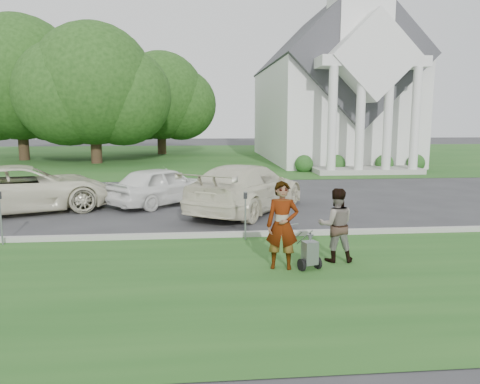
{
  "coord_description": "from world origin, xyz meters",
  "views": [
    {
      "loc": [
        -0.9,
        -11.86,
        3.26
      ],
      "look_at": [
        0.19,
        0.0,
        1.34
      ],
      "focal_mm": 35.0,
      "sensor_mm": 36.0,
      "label": 1
    }
  ],
  "objects": [
    {
      "name": "car_a",
      "position": [
        -6.82,
        4.71,
        0.81
      ],
      "size": [
        6.44,
        4.72,
        1.63
      ],
      "primitive_type": "imported",
      "rotation": [
        0.0,
        0.0,
        1.96
      ],
      "color": "beige",
      "rests_on": "ground"
    },
    {
      "name": "person_right",
      "position": [
        2.2,
        -1.82,
        0.84
      ],
      "size": [
        0.87,
        0.71,
        1.68
      ],
      "primitive_type": "imported",
      "rotation": [
        0.0,
        0.0,
        3.05
      ],
      "color": "#999999",
      "rests_on": "ground"
    },
    {
      "name": "parking_meter_near",
      "position": [
        0.35,
        0.24,
        0.82
      ],
      "size": [
        0.09,
        0.08,
        1.31
      ],
      "color": "gray",
      "rests_on": "ground"
    },
    {
      "name": "grass_strip",
      "position": [
        0.0,
        -3.0,
        0.01
      ],
      "size": [
        80.0,
        7.0,
        0.01
      ],
      "primitive_type": "cube",
      "color": "#204F1B",
      "rests_on": "ground"
    },
    {
      "name": "tree_far",
      "position": [
        -14.01,
        24.99,
        5.69
      ],
      "size": [
        11.64,
        9.2,
        10.73
      ],
      "color": "#332316",
      "rests_on": "ground"
    },
    {
      "name": "church",
      "position": [
        9.0,
        23.11,
        5.94
      ],
      "size": [
        9.19,
        19.0,
        24.1
      ],
      "color": "white",
      "rests_on": "ground"
    },
    {
      "name": "tree_back",
      "position": [
        -4.01,
        29.99,
        4.73
      ],
      "size": [
        9.61,
        7.6,
        8.89
      ],
      "color": "#332316",
      "rests_on": "ground"
    },
    {
      "name": "ground",
      "position": [
        0.0,
        0.0,
        0.0
      ],
      "size": [
        120.0,
        120.0,
        0.0
      ],
      "primitive_type": "plane",
      "color": "#333335",
      "rests_on": "ground"
    },
    {
      "name": "car_b",
      "position": [
        -2.22,
        5.63,
        0.72
      ],
      "size": [
        4.23,
        4.17,
        1.44
      ],
      "primitive_type": "imported",
      "rotation": [
        0.0,
        0.0,
        2.34
      ],
      "color": "white",
      "rests_on": "ground"
    },
    {
      "name": "car_c",
      "position": [
        0.78,
        4.03,
        0.83
      ],
      "size": [
        5.04,
        6.05,
        1.65
      ],
      "primitive_type": "imported",
      "rotation": [
        0.0,
        0.0,
        2.57
      ],
      "color": "beige",
      "rests_on": "ground"
    },
    {
      "name": "person_left",
      "position": [
        0.9,
        -2.22,
        0.95
      ],
      "size": [
        0.77,
        0.59,
        1.9
      ],
      "primitive_type": "imported",
      "rotation": [
        0.0,
        0.0,
        -0.22
      ],
      "color": "#999999",
      "rests_on": "ground"
    },
    {
      "name": "curb",
      "position": [
        0.0,
        0.55,
        0.07
      ],
      "size": [
        80.0,
        0.18,
        0.15
      ],
      "primitive_type": "cube",
      "color": "#9E9E93",
      "rests_on": "ground"
    },
    {
      "name": "striping_cart",
      "position": [
        1.47,
        -2.36,
        0.37
      ],
      "size": [
        0.64,
        0.98,
        0.85
      ],
      "rotation": [
        0.0,
        0.0,
        0.31
      ],
      "color": "black",
      "rests_on": "ground"
    },
    {
      "name": "church_lawn",
      "position": [
        0.0,
        27.0,
        0.01
      ],
      "size": [
        80.0,
        30.0,
        0.01
      ],
      "primitive_type": "cube",
      "color": "#204F1B",
      "rests_on": "ground"
    },
    {
      "name": "tree_left",
      "position": [
        -8.01,
        21.99,
        5.11
      ],
      "size": [
        10.63,
        8.4,
        9.71
      ],
      "color": "#332316",
      "rests_on": "ground"
    },
    {
      "name": "parking_meter_far",
      "position": [
        -5.9,
        0.27,
        0.89
      ],
      "size": [
        0.1,
        0.09,
        1.41
      ],
      "color": "gray",
      "rests_on": "ground"
    }
  ]
}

